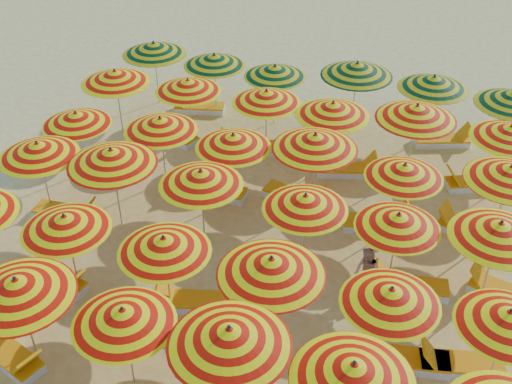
# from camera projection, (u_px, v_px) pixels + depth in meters

# --- Properties ---
(ground) EXTENTS (120.00, 120.00, 0.00)m
(ground) POSITION_uv_depth(u_px,v_px,m) (250.00, 254.00, 16.19)
(ground) COLOR #F3D26C
(ground) RESTS_ON ground
(umbrella_7) EXTENTS (2.76, 2.76, 2.38)m
(umbrella_7) POSITION_uv_depth(u_px,v_px,m) (17.00, 287.00, 12.26)
(umbrella_7) COLOR silver
(umbrella_7) RESTS_ON ground
(umbrella_8) EXTENTS (2.06, 2.06, 2.12)m
(umbrella_8) POSITION_uv_depth(u_px,v_px,m) (123.00, 316.00, 11.95)
(umbrella_8) COLOR silver
(umbrella_8) RESTS_ON ground
(umbrella_9) EXTENTS (2.90, 2.90, 2.40)m
(umbrella_9) POSITION_uv_depth(u_px,v_px,m) (229.00, 337.00, 11.23)
(umbrella_9) COLOR silver
(umbrella_9) RESTS_ON ground
(umbrella_10) EXTENTS (2.54, 2.54, 2.31)m
(umbrella_10) POSITION_uv_depth(u_px,v_px,m) (353.00, 372.00, 10.71)
(umbrella_10) COLOR silver
(umbrella_10) RESTS_ON ground
(umbrella_13) EXTENTS (2.22, 2.22, 2.15)m
(umbrella_13) POSITION_uv_depth(u_px,v_px,m) (65.00, 223.00, 14.20)
(umbrella_13) COLOR silver
(umbrella_13) RESTS_ON ground
(umbrella_14) EXTENTS (2.22, 2.22, 2.16)m
(umbrella_14) POSITION_uv_depth(u_px,v_px,m) (164.00, 245.00, 13.58)
(umbrella_14) COLOR silver
(umbrella_14) RESTS_ON ground
(umbrella_15) EXTENTS (2.51, 2.51, 2.37)m
(umbrella_15) POSITION_uv_depth(u_px,v_px,m) (271.00, 266.00, 12.75)
(umbrella_15) COLOR silver
(umbrella_15) RESTS_ON ground
(umbrella_16) EXTENTS (2.39, 2.39, 2.12)m
(umbrella_16) POSITION_uv_depth(u_px,v_px,m) (391.00, 296.00, 12.39)
(umbrella_16) COLOR silver
(umbrella_16) RESTS_ON ground
(umbrella_17) EXTENTS (1.99, 1.99, 2.10)m
(umbrella_17) POSITION_uv_depth(u_px,v_px,m) (509.00, 318.00, 11.94)
(umbrella_17) COLOR silver
(umbrella_17) RESTS_ON ground
(umbrella_18) EXTENTS (2.30, 2.30, 2.22)m
(umbrella_18) POSITION_uv_depth(u_px,v_px,m) (38.00, 149.00, 16.56)
(umbrella_18) COLOR silver
(umbrella_18) RESTS_ON ground
(umbrella_19) EXTENTS (2.85, 2.85, 2.42)m
(umbrella_19) POSITION_uv_depth(u_px,v_px,m) (112.00, 157.00, 15.95)
(umbrella_19) COLOR silver
(umbrella_19) RESTS_ON ground
(umbrella_20) EXTENTS (2.47, 2.47, 2.21)m
(umbrella_20) POSITION_uv_depth(u_px,v_px,m) (201.00, 178.00, 15.54)
(umbrella_20) COLOR silver
(umbrella_20) RESTS_ON ground
(umbrella_21) EXTENTS (2.18, 2.18, 2.15)m
(umbrella_21) POSITION_uv_depth(u_px,v_px,m) (305.00, 202.00, 14.82)
(umbrella_21) COLOR silver
(umbrella_21) RESTS_ON ground
(umbrella_22) EXTENTS (2.60, 2.60, 2.08)m
(umbrella_22) POSITION_uv_depth(u_px,v_px,m) (398.00, 221.00, 14.34)
(umbrella_22) COLOR silver
(umbrella_22) RESTS_ON ground
(umbrella_23) EXTENTS (2.49, 2.49, 2.30)m
(umbrella_23) POSITION_uv_depth(u_px,v_px,m) (500.00, 230.00, 13.77)
(umbrella_23) COLOR silver
(umbrella_23) RESTS_ON ground
(umbrella_24) EXTENTS (2.23, 2.23, 2.09)m
(umbrella_24) POSITION_uv_depth(u_px,v_px,m) (76.00, 118.00, 18.14)
(umbrella_24) COLOR silver
(umbrella_24) RESTS_ON ground
(umbrella_25) EXTENTS (2.24, 2.24, 2.20)m
(umbrella_25) POSITION_uv_depth(u_px,v_px,m) (160.00, 124.00, 17.68)
(umbrella_25) COLOR silver
(umbrella_25) RESTS_ON ground
(umbrella_26) EXTENTS (2.48, 2.48, 2.17)m
(umbrella_26) POSITION_uv_depth(u_px,v_px,m) (233.00, 141.00, 17.00)
(umbrella_26) COLOR silver
(umbrella_26) RESTS_ON ground
(umbrella_27) EXTENTS (2.43, 2.43, 2.41)m
(umbrella_27) POSITION_uv_depth(u_px,v_px,m) (315.00, 141.00, 16.58)
(umbrella_27) COLOR silver
(umbrella_27) RESTS_ON ground
(umbrella_28) EXTENTS (2.51, 2.51, 2.11)m
(umbrella_28) POSITION_uv_depth(u_px,v_px,m) (404.00, 171.00, 15.94)
(umbrella_28) COLOR silver
(umbrella_28) RESTS_ON ground
(umbrella_29) EXTENTS (2.88, 2.88, 2.33)m
(umbrella_29) POSITION_uv_depth(u_px,v_px,m) (510.00, 173.00, 15.50)
(umbrella_29) COLOR silver
(umbrella_29) RESTS_ON ground
(umbrella_30) EXTENTS (2.82, 2.82, 2.30)m
(umbrella_30) POSITION_uv_depth(u_px,v_px,m) (115.00, 77.00, 19.92)
(umbrella_30) COLOR silver
(umbrella_30) RESTS_ON ground
(umbrella_31) EXTENTS (2.07, 2.07, 2.17)m
(umbrella_31) POSITION_uv_depth(u_px,v_px,m) (188.00, 86.00, 19.66)
(umbrella_31) COLOR silver
(umbrella_31) RESTS_ON ground
(umbrella_32) EXTENTS (2.62, 2.62, 2.21)m
(umbrella_32) POSITION_uv_depth(u_px,v_px,m) (266.00, 97.00, 18.99)
(umbrella_32) COLOR silver
(umbrella_32) RESTS_ON ground
(umbrella_33) EXTENTS (2.39, 2.39, 2.29)m
(umbrella_33) POSITION_uv_depth(u_px,v_px,m) (333.00, 109.00, 18.22)
(umbrella_33) COLOR silver
(umbrella_33) RESTS_ON ground
(umbrella_34) EXTENTS (2.49, 2.49, 2.42)m
(umbrella_34) POSITION_uv_depth(u_px,v_px,m) (417.00, 112.00, 17.82)
(umbrella_34) COLOR silver
(umbrella_34) RESTS_ON ground
(umbrella_35) EXTENTS (2.15, 2.15, 2.24)m
(umbrella_35) POSITION_uv_depth(u_px,v_px,m) (510.00, 132.00, 17.24)
(umbrella_35) COLOR silver
(umbrella_35) RESTS_ON ground
(umbrella_36) EXTENTS (2.62, 2.62, 2.31)m
(umbrella_36) POSITION_uv_depth(u_px,v_px,m) (154.00, 48.00, 21.67)
(umbrella_36) COLOR silver
(umbrella_36) RESTS_ON ground
(umbrella_37) EXTENTS (2.14, 2.14, 2.19)m
(umbrella_37) POSITION_uv_depth(u_px,v_px,m) (214.00, 60.00, 21.15)
(umbrella_37) COLOR silver
(umbrella_37) RESTS_ON ground
(umbrella_38) EXTENTS (2.62, 2.62, 2.14)m
(umbrella_38) POSITION_uv_depth(u_px,v_px,m) (275.00, 71.00, 20.56)
(umbrella_38) COLOR silver
(umbrella_38) RESTS_ON ground
(umbrella_39) EXTENTS (2.40, 2.40, 2.42)m
(umbrella_39) POSITION_uv_depth(u_px,v_px,m) (357.00, 69.00, 20.09)
(umbrella_39) COLOR silver
(umbrella_39) RESTS_ON ground
(umbrella_40) EXTENTS (2.21, 2.21, 2.30)m
(umbrella_40) POSITION_uv_depth(u_px,v_px,m) (434.00, 83.00, 19.58)
(umbrella_40) COLOR silver
(umbrella_40) RESTS_ON ground
(lounger_5) EXTENTS (1.83, 1.15, 0.69)m
(lounger_5) POSITION_uv_depth(u_px,v_px,m) (11.00, 356.00, 13.36)
(lounger_5) COLOR white
(lounger_5) RESTS_ON ground
(lounger_7) EXTENTS (1.81, 0.89, 0.69)m
(lounger_7) POSITION_uv_depth(u_px,v_px,m) (54.00, 281.00, 15.17)
(lounger_7) COLOR white
(lounger_7) RESTS_ON ground
(lounger_8) EXTENTS (1.82, 0.99, 0.69)m
(lounger_8) POSITION_uv_depth(u_px,v_px,m) (194.00, 302.00, 14.64)
(lounger_8) COLOR white
(lounger_8) RESTS_ON ground
(lounger_9) EXTENTS (1.80, 0.84, 0.69)m
(lounger_9) POSITION_uv_depth(u_px,v_px,m) (405.00, 360.00, 13.28)
(lounger_9) COLOR white
(lounger_9) RESTS_ON ground
(lounger_10) EXTENTS (1.82, 0.93, 0.69)m
(lounger_10) POSITION_uv_depth(u_px,v_px,m) (459.00, 364.00, 13.18)
(lounger_10) COLOR white
(lounger_10) RESTS_ON ground
(lounger_11) EXTENTS (1.75, 0.62, 0.69)m
(lounger_11) POSITION_uv_depth(u_px,v_px,m) (66.00, 213.00, 17.32)
(lounger_11) COLOR white
(lounger_11) RESTS_ON ground
(lounger_12) EXTENTS (1.80, 0.82, 0.69)m
(lounger_12) POSITION_uv_depth(u_px,v_px,m) (409.00, 286.00, 15.04)
(lounger_12) COLOR white
(lounger_12) RESTS_ON ground
(lounger_13) EXTENTS (1.83, 1.04, 0.69)m
(lounger_13) POSITION_uv_depth(u_px,v_px,m) (504.00, 293.00, 14.86)
(lounger_13) COLOR white
(lounger_13) RESTS_ON ground
(lounger_14) EXTENTS (1.74, 0.61, 0.69)m
(lounger_14) POSITION_uv_depth(u_px,v_px,m) (215.00, 190.00, 18.19)
(lounger_14) COLOR white
(lounger_14) RESTS_ON ground
(lounger_15) EXTENTS (1.82, 0.93, 0.69)m
(lounger_15) POSITION_uv_depth(u_px,v_px,m) (295.00, 196.00, 17.96)
(lounger_15) COLOR white
(lounger_15) RESTS_ON ground
(lounger_16) EXTENTS (1.83, 1.10, 0.69)m
(lounger_16) POSITION_uv_depth(u_px,v_px,m) (376.00, 222.00, 17.02)
(lounger_16) COLOR white
(lounger_16) RESTS_ON ground
(lounger_17) EXTENTS (1.82, 1.01, 0.69)m
(lounger_17) POSITION_uv_depth(u_px,v_px,m) (470.00, 230.00, 16.73)
(lounger_17) COLOR white
(lounger_17) RESTS_ON ground
(lounger_18) EXTENTS (1.82, 1.18, 0.69)m
(lounger_18) POSITION_uv_depth(u_px,v_px,m) (175.00, 135.00, 20.68)
(lounger_18) COLOR white
(lounger_18) RESTS_ON ground
(lounger_19) EXTENTS (1.82, 0.99, 0.69)m
(lounger_19) POSITION_uv_depth(u_px,v_px,m) (247.00, 147.00, 20.10)
(lounger_19) COLOR white
(lounger_19) RESTS_ON ground
(lounger_20) EXTENTS (1.83, 1.04, 0.69)m
(lounger_20) POSITION_uv_depth(u_px,v_px,m) (347.00, 170.00, 19.05)
(lounger_20) COLOR white
(lounger_20) RESTS_ON ground
(lounger_21) EXTENTS (1.82, 1.19, 0.69)m
(lounger_21) POSITION_uv_depth(u_px,v_px,m) (474.00, 183.00, 18.48)
(lounger_21) COLOR white
(lounger_21) RESTS_ON ground
(lounger_22) EXTENTS (1.82, 0.96, 0.69)m
(lounger_22) POSITION_uv_depth(u_px,v_px,m) (198.00, 107.00, 22.20)
(lounger_22) COLOR white
(lounger_22) RESTS_ON ground
(lounger_23) EXTENTS (1.83, 1.09, 0.69)m
(lounger_23) POSITION_uv_depth(u_px,v_px,m) (443.00, 140.00, 20.41)
(lounger_23) COLOR white
(lounger_23) RESTS_ON ground
(beachgoer_b) EXTENTS (0.79, 0.82, 1.32)m
(beachgoer_b) POSITION_uv_depth(u_px,v_px,m) (366.00, 273.00, 14.68)
(beachgoer_b) COLOR tan
(beachgoer_b) RESTS_ON ground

